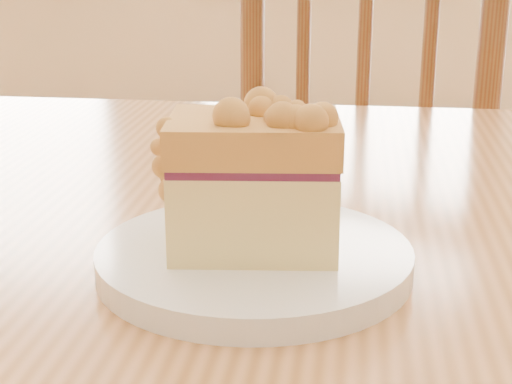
% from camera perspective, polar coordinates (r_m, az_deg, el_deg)
% --- Properties ---
extents(cafe_table_main, '(1.41, 1.00, 0.75)m').
position_cam_1_polar(cafe_table_main, '(0.71, 15.57, -8.21)').
color(cafe_table_main, '#BD7E49').
rests_on(cafe_table_main, ground).
extents(cafe_chair_main, '(0.58, 0.58, 0.99)m').
position_cam_1_polar(cafe_chair_main, '(1.41, 9.18, -1.70)').
color(cafe_chair_main, brown).
rests_on(cafe_chair_main, ground).
extents(plate, '(0.22, 0.22, 0.02)m').
position_cam_1_polar(plate, '(0.54, -0.13, -4.93)').
color(plate, white).
rests_on(plate, cafe_table_main).
extents(cake_slice, '(0.12, 0.09, 0.11)m').
position_cam_1_polar(cake_slice, '(0.52, -0.45, 1.42)').
color(cake_slice, '#F7DD8C').
rests_on(cake_slice, plate).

